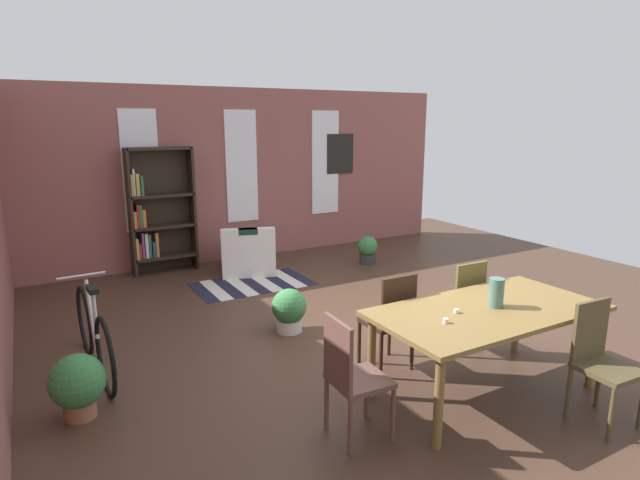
{
  "coord_description": "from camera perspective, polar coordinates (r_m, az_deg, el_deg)",
  "views": [
    {
      "loc": [
        -3.18,
        -4.14,
        2.31
      ],
      "look_at": [
        -0.07,
        1.29,
        0.86
      ],
      "focal_mm": 29.03,
      "sensor_mm": 36.0,
      "label": 1
    }
  ],
  "objects": [
    {
      "name": "dining_table",
      "position": [
        4.64,
        17.97,
        -8.07
      ],
      "size": [
        2.0,
        1.02,
        0.77
      ],
      "color": "brown",
      "rests_on": "ground"
    },
    {
      "name": "potted_plant_corner",
      "position": [
        5.82,
        -3.42,
        -7.62
      ],
      "size": [
        0.39,
        0.39,
        0.5
      ],
      "color": "silver",
      "rests_on": "ground"
    },
    {
      "name": "vase_on_table",
      "position": [
        4.63,
        18.84,
        -5.51
      ],
      "size": [
        0.13,
        0.13,
        0.25
      ],
      "primitive_type": "cylinder",
      "color": "#4C7266",
      "rests_on": "dining_table"
    },
    {
      "name": "tealight_candle_1",
      "position": [
        4.43,
        14.78,
        -7.58
      ],
      "size": [
        0.04,
        0.04,
        0.03
      ],
      "primitive_type": "cylinder",
      "color": "silver",
      "rests_on": "dining_table"
    },
    {
      "name": "ground_plane",
      "position": [
        5.71,
        7.19,
        -10.99
      ],
      "size": [
        10.57,
        10.57,
        0.0
      ],
      "primitive_type": "plane",
      "color": "#473023"
    },
    {
      "name": "armchair_white",
      "position": [
        8.12,
        -8.0,
        -1.63
      ],
      "size": [
        1.01,
        1.01,
        0.75
      ],
      "color": "white",
      "rests_on": "ground"
    },
    {
      "name": "tealight_candle_0",
      "position": [
        4.19,
        13.68,
        -8.65
      ],
      "size": [
        0.04,
        0.04,
        0.04
      ],
      "primitive_type": "cylinder",
      "color": "silver",
      "rests_on": "dining_table"
    },
    {
      "name": "dining_chair_head_left",
      "position": [
        3.88,
        3.45,
        -14.58
      ],
      "size": [
        0.42,
        0.42,
        0.95
      ],
      "color": "brown",
      "rests_on": "ground"
    },
    {
      "name": "framed_picture",
      "position": [
        9.67,
        2.21,
        9.48
      ],
      "size": [
        0.56,
        0.03,
        0.72
      ],
      "primitive_type": "cube",
      "color": "black"
    },
    {
      "name": "potted_plant_window",
      "position": [
        4.64,
        -25.17,
        -14.15
      ],
      "size": [
        0.43,
        0.43,
        0.53
      ],
      "color": "#9E6042",
      "rests_on": "ground"
    },
    {
      "name": "bicycle_second",
      "position": [
        5.34,
        -23.64,
        -9.62
      ],
      "size": [
        0.44,
        1.71,
        0.9
      ],
      "color": "black",
      "rests_on": "ground"
    },
    {
      "name": "window_pane_0",
      "position": [
        8.38,
        -19.11,
        7.18
      ],
      "size": [
        0.55,
        0.02,
        1.85
      ],
      "primitive_type": "cube",
      "color": "white"
    },
    {
      "name": "window_pane_1",
      "position": [
        8.82,
        -8.64,
        8.01
      ],
      "size": [
        0.55,
        0.02,
        1.85
      ],
      "primitive_type": "cube",
      "color": "white"
    },
    {
      "name": "back_wall_brick",
      "position": [
        8.9,
        -8.77,
        7.12
      ],
      "size": [
        7.95,
        0.12,
        2.84
      ],
      "primitive_type": "cube",
      "color": "#965551",
      "rests_on": "ground"
    },
    {
      "name": "window_pane_2",
      "position": [
        9.53,
        0.58,
        8.51
      ],
      "size": [
        0.55,
        0.02,
        1.85
      ],
      "primitive_type": "cube",
      "color": "white"
    },
    {
      "name": "dining_chair_far_left",
      "position": [
        4.92,
        7.82,
        -8.56
      ],
      "size": [
        0.4,
        0.4,
        0.95
      ],
      "color": "#331F15",
      "rests_on": "ground"
    },
    {
      "name": "dining_chair_near_right",
      "position": [
        4.65,
        28.52,
        -11.39
      ],
      "size": [
        0.42,
        0.42,
        0.95
      ],
      "color": "#4D4126",
      "rests_on": "ground"
    },
    {
      "name": "bookshelf_tall",
      "position": [
        8.31,
        -17.53,
        2.97
      ],
      "size": [
        0.98,
        0.31,
        1.93
      ],
      "color": "#2D2319",
      "rests_on": "ground"
    },
    {
      "name": "potted_plant_by_shelf",
      "position": [
        8.58,
        5.26,
        -0.99
      ],
      "size": [
        0.33,
        0.33,
        0.46
      ],
      "color": "#333338",
      "rests_on": "ground"
    },
    {
      "name": "dining_chair_far_right",
      "position": [
        5.48,
        15.34,
        -6.62
      ],
      "size": [
        0.41,
        0.41,
        0.95
      ],
      "color": "brown",
      "rests_on": "ground"
    },
    {
      "name": "striped_rug",
      "position": [
        7.59,
        -7.45,
        -4.81
      ],
      "size": [
        1.66,
        0.99,
        0.01
      ],
      "color": "#1E1E33",
      "rests_on": "ground"
    }
  ]
}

